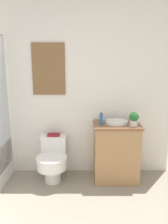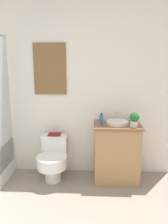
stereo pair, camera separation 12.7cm
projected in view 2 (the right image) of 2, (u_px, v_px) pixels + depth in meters
name	position (u px, v px, depth m)	size (l,w,h in m)	color
wall_back	(53.00, 89.00, 3.13)	(3.43, 0.07, 2.50)	white
toilet	(53.00, 159.00, 3.03)	(0.41, 0.53, 0.61)	white
vanity	(116.00, 152.00, 3.01)	(0.62, 0.45, 0.81)	#AD7F51
sink	(117.00, 122.00, 2.94)	(0.30, 0.34, 0.13)	white
soap_bottle	(101.00, 120.00, 2.89)	(0.05, 0.05, 0.16)	#2D6BB2
potted_plant	(134.00, 119.00, 2.78)	(0.12, 0.12, 0.19)	beige
book_on_tank	(54.00, 134.00, 3.11)	(0.17, 0.13, 0.02)	maroon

